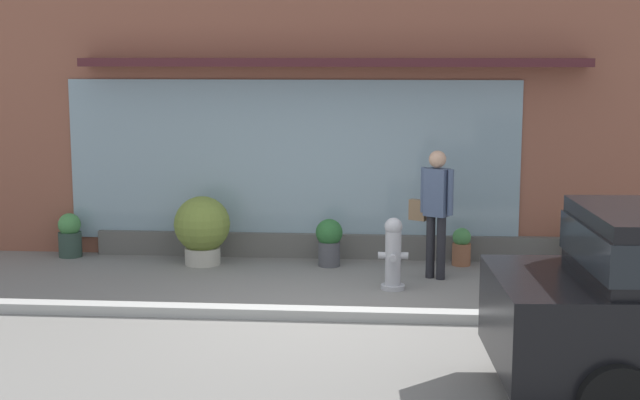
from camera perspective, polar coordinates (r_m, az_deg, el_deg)
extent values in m
plane|color=gray|center=(10.80, -0.38, -7.05)|extent=(60.00, 60.00, 0.00)
cube|color=#B2B2AD|center=(10.59, -0.48, -7.04)|extent=(14.00, 0.24, 0.12)
cube|color=#935642|center=(13.57, 0.83, 6.43)|extent=(14.00, 0.36, 4.74)
cube|color=#8CA5B2|center=(13.50, -1.77, 2.43)|extent=(6.64, 0.03, 2.38)
cube|color=#4C1E23|center=(13.21, 0.73, 8.54)|extent=(7.24, 0.56, 0.12)
cube|color=#605E59|center=(13.63, 0.74, -2.84)|extent=(7.04, 0.20, 0.36)
cylinder|color=#B2B2B7|center=(11.90, 4.53, -5.39)|extent=(0.31, 0.31, 0.06)
cylinder|color=#B2B2B7|center=(11.81, 4.56, -3.62)|extent=(0.21, 0.21, 0.70)
sphere|color=#B2B2B7|center=(11.73, 4.58, -1.66)|extent=(0.23, 0.23, 0.23)
cylinder|color=#B2B2B7|center=(11.80, 3.86, -3.44)|extent=(0.10, 0.09, 0.09)
cylinder|color=#B2B2B7|center=(11.80, 5.26, -3.46)|extent=(0.10, 0.09, 0.09)
cylinder|color=#B2B2B7|center=(11.66, 4.56, -3.61)|extent=(0.09, 0.10, 0.09)
cylinder|color=#232328|center=(12.46, 6.87, -2.89)|extent=(0.12, 0.12, 0.85)
cylinder|color=#232328|center=(12.39, 7.52, -2.98)|extent=(0.12, 0.12, 0.85)
cube|color=#475675|center=(12.29, 7.26, 0.48)|extent=(0.36, 0.33, 0.64)
sphere|color=tan|center=(12.23, 7.30, 2.52)|extent=(0.23, 0.23, 0.23)
cylinder|color=#475675|center=(12.38, 6.44, 0.63)|extent=(0.08, 0.08, 0.61)
cylinder|color=#475675|center=(12.19, 8.10, 0.47)|extent=(0.08, 0.08, 0.61)
cube|color=#846647|center=(12.49, 6.10, -0.62)|extent=(0.26, 0.21, 0.28)
cylinder|color=black|center=(9.28, 14.82, -8.04)|extent=(0.64, 0.22, 0.63)
cylinder|color=#4C4C51|center=(13.09, 0.58, -3.36)|extent=(0.31, 0.31, 0.35)
sphere|color=#2D6B33|center=(13.03, 0.59, -2.03)|extent=(0.38, 0.38, 0.38)
sphere|color=#DB4C7A|center=(13.05, 0.39, -1.51)|extent=(0.07, 0.07, 0.07)
sphere|color=white|center=(13.02, 0.14, -1.73)|extent=(0.07, 0.07, 0.07)
sphere|color=#B266B7|center=(13.06, 1.04, -1.77)|extent=(0.10, 0.10, 0.10)
cylinder|color=#33473D|center=(14.18, -15.24, -2.67)|extent=(0.34, 0.34, 0.37)
sphere|color=#4C934C|center=(14.12, -15.29, -1.47)|extent=(0.34, 0.34, 0.34)
sphere|color=#B266B7|center=(14.16, -15.12, -1.27)|extent=(0.08, 0.08, 0.08)
sphere|color=#DB4C7A|center=(14.11, -15.73, -1.28)|extent=(0.10, 0.10, 0.10)
cylinder|color=#9E6042|center=(13.51, 15.83, -3.43)|extent=(0.32, 0.32, 0.30)
sphere|color=olive|center=(13.46, 15.89, -2.24)|extent=(0.39, 0.39, 0.39)
sphere|color=white|center=(13.47, 16.24, -1.91)|extent=(0.08, 0.08, 0.08)
sphere|color=#DB4C7A|center=(13.37, 15.42, -1.82)|extent=(0.08, 0.08, 0.08)
cylinder|color=#B7B2A3|center=(13.31, -7.29, -3.46)|extent=(0.51, 0.51, 0.25)
sphere|color=olive|center=(13.22, -7.33, -1.49)|extent=(0.80, 0.80, 0.80)
cylinder|color=#9E6042|center=(13.30, 8.76, -3.35)|extent=(0.27, 0.27, 0.32)
sphere|color=#4C934C|center=(13.25, 8.79, -2.29)|extent=(0.26, 0.26, 0.26)
sphere|color=#DB4C7A|center=(13.18, 8.94, -2.18)|extent=(0.05, 0.05, 0.05)
sphere|color=#E5C64C|center=(13.24, 8.60, -2.00)|extent=(0.07, 0.07, 0.07)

